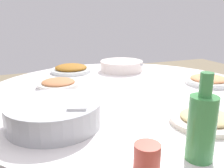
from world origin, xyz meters
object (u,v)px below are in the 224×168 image
at_px(dish_noodles, 205,119).
at_px(tea_cup_near, 147,156).
at_px(round_dining_table, 125,116).
at_px(dish_stirfry, 71,69).
at_px(soup_bowl, 121,66).
at_px(rice_bowl, 54,113).
at_px(dish_tofu_braise, 58,83).
at_px(green_bottle, 202,126).
at_px(dish_shrimp, 209,80).

height_order(dish_noodles, tea_cup_near, tea_cup_near).
height_order(round_dining_table, dish_stirfry, dish_stirfry).
bearing_deg(soup_bowl, dish_noodles, 85.73).
distance_m(rice_bowl, dish_tofu_braise, 0.45).
bearing_deg(dish_stirfry, tea_cup_near, 86.72).
height_order(soup_bowl, green_bottle, green_bottle).
distance_m(round_dining_table, dish_tofu_braise, 0.37).
xyz_separation_m(dish_tofu_braise, green_bottle, (-0.21, 0.77, 0.07)).
bearing_deg(tea_cup_near, dish_tofu_braise, -84.69).
relative_size(soup_bowl, dish_noodles, 1.14).
distance_m(rice_bowl, dish_stirfry, 0.77).
relative_size(dish_shrimp, green_bottle, 1.04).
bearing_deg(dish_stirfry, dish_shrimp, 138.74).
bearing_deg(dish_shrimp, dish_tofu_braise, -17.75).
bearing_deg(rice_bowl, dish_tofu_braise, -101.88).
bearing_deg(dish_shrimp, rice_bowl, 14.13).
height_order(dish_shrimp, tea_cup_near, tea_cup_near).
distance_m(soup_bowl, green_bottle, 1.01).
distance_m(dish_tofu_braise, green_bottle, 0.80).
xyz_separation_m(rice_bowl, soup_bowl, (-0.53, -0.65, -0.01)).
bearing_deg(round_dining_table, green_bottle, 83.36).
bearing_deg(dish_noodles, dish_stirfry, -74.86).
distance_m(rice_bowl, soup_bowl, 0.84).
xyz_separation_m(dish_stirfry, green_bottle, (-0.08, 1.06, 0.07)).
height_order(round_dining_table, soup_bowl, soup_bowl).
xyz_separation_m(rice_bowl, dish_stirfry, (-0.22, -0.73, -0.02)).
height_order(round_dining_table, dish_tofu_braise, dish_tofu_braise).
bearing_deg(tea_cup_near, soup_bowl, -110.62).
xyz_separation_m(soup_bowl, dish_shrimp, (-0.29, 0.45, -0.01)).
bearing_deg(tea_cup_near, round_dining_table, -110.13).
distance_m(round_dining_table, rice_bowl, 0.47).
bearing_deg(dish_stirfry, green_bottle, 94.28).
relative_size(dish_noodles, dish_stirfry, 0.95).
relative_size(soup_bowl, dish_stirfry, 1.09).
bearing_deg(tea_cup_near, green_bottle, 174.05).
distance_m(dish_shrimp, tea_cup_near, 0.84).
bearing_deg(dish_shrimp, tea_cup_near, 38.56).
distance_m(rice_bowl, dish_noodles, 0.50).
distance_m(dish_shrimp, green_bottle, 0.75).
bearing_deg(round_dining_table, rice_bowl, 33.74).
distance_m(soup_bowl, dish_noodles, 0.83).
relative_size(dish_noodles, green_bottle, 1.05).
bearing_deg(round_dining_table, tea_cup_near, 69.87).
xyz_separation_m(rice_bowl, green_bottle, (-0.30, 0.33, 0.05)).
bearing_deg(dish_shrimp, green_bottle, 46.12).
distance_m(dish_noodles, tea_cup_near, 0.34).
height_order(green_bottle, tea_cup_near, green_bottle).
xyz_separation_m(dish_stirfry, dish_tofu_braise, (0.13, 0.29, -0.00)).
bearing_deg(green_bottle, dish_shrimp, -133.88).
height_order(rice_bowl, tea_cup_near, rice_bowl).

